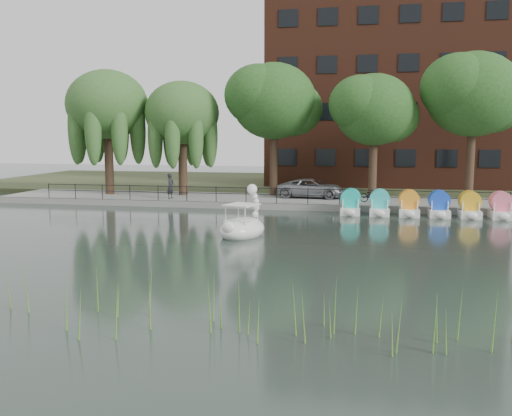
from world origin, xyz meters
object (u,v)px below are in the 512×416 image
(swan_boat, at_px, (243,225))
(minivan, at_px, (312,187))
(pedestrian, at_px, (170,184))
(bicycle, at_px, (372,195))

(swan_boat, bearing_deg, minivan, 99.59)
(minivan, bearing_deg, pedestrian, 107.23)
(minivan, xyz_separation_m, swan_boat, (-1.95, -13.30, -0.62))
(minivan, height_order, swan_boat, swan_boat)
(bicycle, bearing_deg, swan_boat, 176.59)
(swan_boat, bearing_deg, bicycle, 79.52)
(pedestrian, bearing_deg, bicycle, -76.25)
(bicycle, xyz_separation_m, pedestrian, (-13.57, -0.21, 0.49))
(pedestrian, bearing_deg, swan_boat, -132.67)
(bicycle, distance_m, swan_boat, 12.70)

